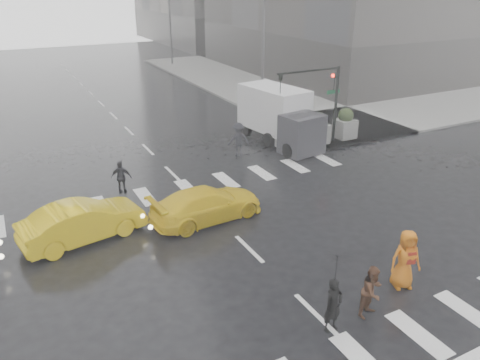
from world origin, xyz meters
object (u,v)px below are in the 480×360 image
traffic_signal_pole (323,91)px  taxi_mid (83,222)px  pedestrian_brown (372,291)px  pedestrian_orange (405,259)px  box_truck (281,115)px

traffic_signal_pole → taxi_mid: traffic_signal_pole is taller
traffic_signal_pole → pedestrian_brown: size_ratio=2.80×
pedestrian_brown → pedestrian_orange: pedestrian_orange is taller
taxi_mid → box_truck: box_truck is taller
box_truck → pedestrian_orange: bearing=-114.6°
traffic_signal_pole → box_truck: size_ratio=0.76×
traffic_signal_pole → pedestrian_orange: size_ratio=2.29×
pedestrian_orange → pedestrian_brown: bearing=-142.5°
traffic_signal_pole → pedestrian_brown: traffic_signal_pole is taller
traffic_signal_pole → box_truck: (-1.74, 1.47, -1.53)m
traffic_signal_pole → box_truck: traffic_signal_pole is taller
traffic_signal_pole → taxi_mid: (-14.09, -4.56, -2.48)m
pedestrian_orange → taxi_mid: size_ratio=0.44×
taxi_mid → box_truck: 13.78m
pedestrian_brown → pedestrian_orange: (1.83, 0.57, 0.18)m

